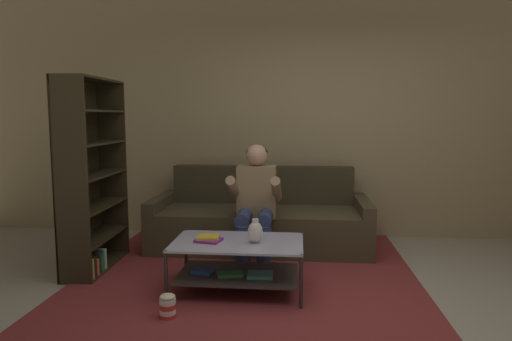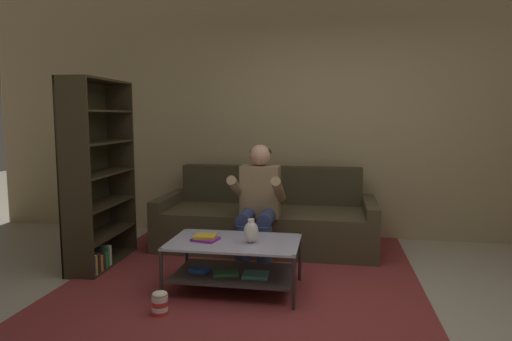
# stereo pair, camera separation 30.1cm
# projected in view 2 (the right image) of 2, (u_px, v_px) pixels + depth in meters

# --- Properties ---
(ground) EXTENTS (16.80, 16.80, 0.00)m
(ground) POSITION_uv_depth(u_px,v_px,m) (311.00, 325.00, 3.14)
(ground) COLOR #AFA590
(back_partition) EXTENTS (8.40, 0.12, 2.90)m
(back_partition) POSITION_uv_depth(u_px,v_px,m) (323.00, 115.00, 5.38)
(back_partition) COLOR tan
(back_partition) RESTS_ON ground
(couch) EXTENTS (2.32, 0.93, 0.86)m
(couch) POSITION_uv_depth(u_px,v_px,m) (267.00, 221.00, 4.99)
(couch) COLOR #453C27
(couch) RESTS_ON ground
(person_seated_center) EXTENTS (0.50, 0.58, 1.15)m
(person_seated_center) POSITION_uv_depth(u_px,v_px,m) (258.00, 199.00, 4.41)
(person_seated_center) COLOR navy
(person_seated_center) RESTS_ON ground
(coffee_table) EXTENTS (1.05, 0.64, 0.42)m
(coffee_table) POSITION_uv_depth(u_px,v_px,m) (234.00, 258.00, 3.72)
(coffee_table) COLOR #B6B5CB
(coffee_table) RESTS_ON ground
(area_rug) EXTENTS (3.00, 3.26, 0.01)m
(area_rug) POSITION_uv_depth(u_px,v_px,m) (251.00, 269.00, 4.27)
(area_rug) COLOR maroon
(area_rug) RESTS_ON ground
(vase) EXTENTS (0.12, 0.12, 0.19)m
(vase) POSITION_uv_depth(u_px,v_px,m) (251.00, 232.00, 3.64)
(vase) COLOR silver
(vase) RESTS_ON coffee_table
(book_stack) EXTENTS (0.23, 0.20, 0.04)m
(book_stack) POSITION_uv_depth(u_px,v_px,m) (205.00, 238.00, 3.72)
(book_stack) COLOR purple
(book_stack) RESTS_ON coffee_table
(bookshelf) EXTENTS (0.33, 0.95, 1.77)m
(bookshelf) POSITION_uv_depth(u_px,v_px,m) (94.00, 183.00, 4.34)
(bookshelf) COLOR #302818
(bookshelf) RESTS_ON ground
(popcorn_tub) EXTENTS (0.12, 0.12, 0.18)m
(popcorn_tub) POSITION_uv_depth(u_px,v_px,m) (160.00, 303.00, 3.28)
(popcorn_tub) COLOR red
(popcorn_tub) RESTS_ON ground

